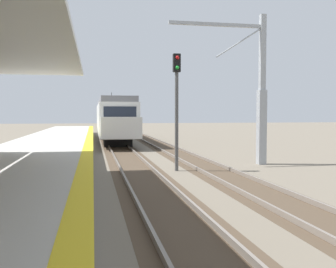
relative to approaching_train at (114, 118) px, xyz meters
name	(u,v)px	position (x,y,z in m)	size (l,w,h in m)	color
station_platform	(18,176)	(-4.40, -22.53, -1.73)	(5.00, 80.00, 0.91)	#B7B5AD
track_pair_nearest_platform	(135,168)	(0.00, -18.53, -2.13)	(2.34, 120.00, 0.16)	#4C3D2D
track_pair_middle	(206,166)	(3.40, -18.53, -2.13)	(2.34, 120.00, 0.16)	#4C3D2D
approaching_train	(114,118)	(0.00, 0.00, 0.00)	(2.93, 19.60, 4.76)	silver
rail_signal_post	(177,99)	(1.76, -19.45, 1.02)	(0.32, 0.34, 5.20)	#4C4C4C
catenary_pylon_far_side	(256,93)	(6.16, -18.02, 1.43)	(5.00, 0.40, 7.50)	#9EA3A8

